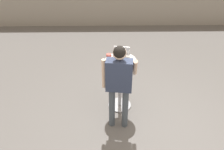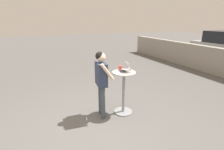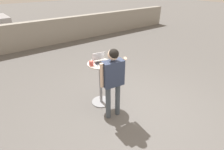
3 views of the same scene
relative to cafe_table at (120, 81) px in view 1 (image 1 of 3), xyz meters
name	(u,v)px [view 1 (image 1 of 3)]	position (x,y,z in m)	size (l,w,h in m)	color
ground_plane	(141,133)	(0.36, -0.80, -0.62)	(50.00, 50.00, 0.00)	#5B5956
pavement_kerb	(122,10)	(0.36, 5.27, -0.04)	(15.67, 0.35, 1.16)	gray
cafe_table	(120,81)	(0.00, 0.00, 0.00)	(0.57, 0.57, 1.09)	gray
laptop	(121,56)	(0.01, 0.02, 0.53)	(0.35, 0.35, 0.23)	silver
coffee_mug	(109,57)	(-0.22, 0.01, 0.53)	(0.13, 0.09, 0.10)	#C14C42
standing_person	(119,79)	(-0.06, -0.57, 0.41)	(0.60, 0.34, 1.63)	#424C56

